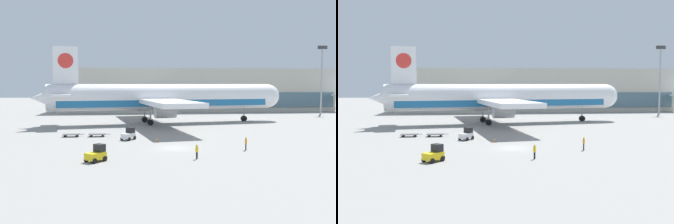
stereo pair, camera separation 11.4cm
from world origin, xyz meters
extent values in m
plane|color=gray|center=(0.00, 0.00, 0.00)|extent=(400.00, 400.00, 0.00)
cube|color=#BCB7A8|center=(16.63, 73.61, 7.00)|extent=(90.00, 18.00, 14.00)
cube|color=slate|center=(16.63, 64.51, 3.85)|extent=(88.20, 0.20, 4.90)
cylinder|color=#9EA0A5|center=(51.55, 55.45, 9.72)|extent=(0.50, 0.50, 19.45)
cube|color=#333338|center=(51.55, 55.45, 19.95)|extent=(2.80, 0.50, 1.00)
cylinder|color=white|center=(1.91, 33.10, 6.10)|extent=(52.28, 13.65, 5.80)
cube|color=#1E669E|center=(1.91, 33.10, 4.79)|extent=(48.15, 12.90, 1.45)
sphere|color=white|center=(27.60, 37.06, 6.10)|extent=(5.68, 5.68, 5.68)
cone|color=white|center=(-23.79, 29.14, 6.10)|extent=(7.14, 6.42, 5.51)
cube|color=white|center=(-19.68, 29.77, 13.00)|extent=(5.21, 1.23, 8.00)
cylinder|color=red|center=(-19.68, 29.77, 13.96)|extent=(3.25, 1.03, 3.20)
cube|color=white|center=(-20.71, 29.61, 6.68)|extent=(5.54, 13.40, 0.50)
cube|color=white|center=(-0.66, 32.70, 5.38)|extent=(15.22, 48.66, 0.90)
cylinder|color=#9EA0A5|center=(0.87, 22.74, 3.58)|extent=(4.58, 3.41, 2.80)
cylinder|color=#9EA0A5|center=(-2.20, 42.66, 3.58)|extent=(4.58, 3.41, 2.80)
cylinder|color=#9EA0A5|center=(21.43, 36.11, 2.65)|extent=(0.36, 0.36, 4.00)
cylinder|color=black|center=(21.43, 36.11, 0.65)|extent=(1.42, 1.09, 1.30)
cylinder|color=#9EA0A5|center=(-1.72, 29.30, 2.65)|extent=(0.36, 0.36, 4.00)
cylinder|color=black|center=(-1.72, 29.30, 0.65)|extent=(1.42, 1.09, 1.30)
cylinder|color=#9EA0A5|center=(-2.69, 35.63, 2.65)|extent=(0.36, 0.36, 4.00)
cylinder|color=black|center=(-2.69, 35.63, 0.65)|extent=(1.42, 1.09, 1.30)
cube|color=silver|center=(-6.60, 8.44, 0.70)|extent=(2.43, 2.69, 0.80)
cube|color=black|center=(-6.24, 8.98, 1.55)|extent=(1.53, 1.43, 0.90)
cube|color=black|center=(-5.93, 9.46, 0.42)|extent=(1.14, 0.83, 0.24)
cylinder|color=black|center=(-6.74, 9.49, 0.30)|extent=(0.53, 0.63, 0.60)
cylinder|color=black|center=(-5.57, 8.72, 0.30)|extent=(0.53, 0.63, 0.60)
cylinder|color=black|center=(-7.63, 8.15, 0.30)|extent=(0.53, 0.63, 0.60)
cylinder|color=black|center=(-6.46, 7.38, 0.30)|extent=(0.53, 0.63, 0.60)
cube|color=yellow|center=(-10.44, -8.13, 0.70)|extent=(2.58, 2.64, 0.80)
cube|color=black|center=(-10.01, -7.65, 1.55)|extent=(1.52, 1.50, 0.90)
cube|color=black|center=(-9.62, -7.22, 0.42)|extent=(1.04, 0.96, 0.24)
cylinder|color=black|center=(-10.42, -7.07, 0.30)|extent=(0.58, 0.61, 0.60)
cylinder|color=black|center=(-9.38, -8.01, 0.30)|extent=(0.58, 0.61, 0.60)
cylinder|color=black|center=(-11.50, -8.26, 0.30)|extent=(0.58, 0.61, 0.60)
cylinder|color=black|center=(-10.46, -9.20, 0.30)|extent=(0.58, 0.61, 0.60)
cube|color=#56565B|center=(-16.33, 13.13, 0.42)|extent=(2.82, 1.54, 0.12)
cube|color=#56565B|center=(-14.48, 13.11, 0.42)|extent=(0.90, 0.09, 0.08)
cylinder|color=black|center=(-15.34, 13.76, 0.18)|extent=(0.36, 0.15, 0.36)
cylinder|color=black|center=(-15.36, 12.48, 0.18)|extent=(0.36, 0.15, 0.36)
cylinder|color=black|center=(-17.30, 13.78, 0.18)|extent=(0.36, 0.15, 0.36)
cylinder|color=black|center=(-17.32, 12.51, 0.18)|extent=(0.36, 0.15, 0.36)
cube|color=#56565B|center=(-11.95, 12.87, 0.42)|extent=(2.82, 1.54, 0.12)
cube|color=#56565B|center=(-10.10, 12.84, 0.42)|extent=(0.90, 0.09, 0.08)
cylinder|color=black|center=(-10.96, 13.49, 0.18)|extent=(0.36, 0.15, 0.36)
cylinder|color=black|center=(-10.98, 12.21, 0.18)|extent=(0.36, 0.15, 0.36)
cylinder|color=black|center=(-12.92, 13.52, 0.18)|extent=(0.36, 0.15, 0.36)
cylinder|color=black|center=(-12.94, 12.24, 0.18)|extent=(0.36, 0.15, 0.36)
cylinder|color=black|center=(1.55, -7.93, 0.43)|extent=(0.14, 0.14, 0.85)
cylinder|color=black|center=(1.67, -7.76, 0.43)|extent=(0.14, 0.14, 0.85)
cube|color=yellow|center=(1.61, -7.85, 1.17)|extent=(0.39, 0.42, 0.64)
cylinder|color=yellow|center=(1.47, -8.04, 1.20)|extent=(0.09, 0.09, 0.57)
cylinder|color=yellow|center=(1.76, -7.65, 1.20)|extent=(0.09, 0.09, 0.57)
sphere|color=tan|center=(1.61, -7.85, 1.61)|extent=(0.23, 0.23, 0.23)
sphere|color=yellow|center=(1.61, -7.85, 1.67)|extent=(0.22, 0.22, 0.22)
cylinder|color=black|center=(9.44, -2.48, 0.43)|extent=(0.14, 0.14, 0.86)
cylinder|color=black|center=(9.40, -2.68, 0.43)|extent=(0.14, 0.14, 0.86)
cube|color=orange|center=(9.42, -2.58, 1.18)|extent=(0.28, 0.39, 0.64)
cylinder|color=orange|center=(9.46, -2.34, 1.21)|extent=(0.09, 0.09, 0.58)
cylinder|color=orange|center=(9.38, -2.82, 1.21)|extent=(0.09, 0.09, 0.58)
sphere|color=tan|center=(9.42, -2.58, 1.62)|extent=(0.23, 0.23, 0.23)
sphere|color=yellow|center=(9.42, -2.58, 1.68)|extent=(0.22, 0.22, 0.22)
cube|color=black|center=(-2.10, 5.68, 0.02)|extent=(0.40, 0.40, 0.04)
cone|color=orange|center=(-2.10, 5.68, 0.39)|extent=(0.32, 0.32, 0.71)
cylinder|color=white|center=(-2.10, 5.68, 0.43)|extent=(0.19, 0.19, 0.10)
camera|label=1|loc=(-6.68, -51.88, 9.09)|focal=40.00mm
camera|label=2|loc=(-6.56, -51.89, 9.09)|focal=40.00mm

